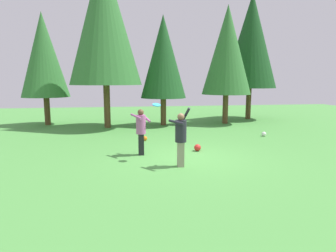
# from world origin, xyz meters

# --- Properties ---
(ground_plane) EXTENTS (40.00, 40.00, 0.00)m
(ground_plane) POSITION_xyz_m (0.00, 0.00, 0.00)
(ground_plane) COLOR #4C9342
(person_thrower) EXTENTS (0.67, 0.66, 1.80)m
(person_thrower) POSITION_xyz_m (-0.36, -0.86, 0.97)
(person_thrower) COLOR gray
(person_thrower) RESTS_ON ground_plane
(person_catcher) EXTENTS (0.70, 0.72, 1.62)m
(person_catcher) POSITION_xyz_m (-1.46, 0.72, 0.96)
(person_catcher) COLOR black
(person_catcher) RESTS_ON ground_plane
(frisbee) EXTENTS (0.33, 0.33, 0.10)m
(frisbee) POSITION_xyz_m (-0.99, -0.00, 1.82)
(frisbee) COLOR #2393D1
(ball_orange) EXTENTS (0.20, 0.20, 0.20)m
(ball_orange) POSITION_xyz_m (-1.15, 3.13, 0.10)
(ball_orange) COLOR orange
(ball_orange) RESTS_ON ground_plane
(ball_white) EXTENTS (0.21, 0.21, 0.21)m
(ball_white) POSITION_xyz_m (4.46, 3.30, 0.11)
(ball_white) COLOR white
(ball_white) RESTS_ON ground_plane
(ball_red) EXTENTS (0.26, 0.26, 0.26)m
(ball_red) POSITION_xyz_m (0.64, 0.96, 0.13)
(ball_red) COLOR red
(ball_red) RESTS_ON ground_plane
(tree_right) EXTENTS (2.92, 2.92, 6.97)m
(tree_right) POSITION_xyz_m (4.09, 7.56, 4.35)
(tree_right) COLOR brown
(tree_right) RESTS_ON ground_plane
(tree_left) EXTENTS (3.87, 3.87, 9.25)m
(tree_left) POSITION_xyz_m (-2.95, 7.05, 5.79)
(tree_left) COLOR brown
(tree_left) RESTS_ON ground_plane
(tree_far_right) EXTENTS (3.45, 3.45, 8.25)m
(tree_far_right) POSITION_xyz_m (6.39, 9.39, 5.16)
(tree_far_right) COLOR brown
(tree_far_right) RESTS_ON ground_plane
(tree_far_left) EXTENTS (2.70, 2.70, 6.45)m
(tree_far_left) POSITION_xyz_m (-6.50, 8.61, 4.03)
(tree_far_left) COLOR brown
(tree_far_left) RESTS_ON ground_plane
(tree_center) EXTENTS (2.62, 2.62, 6.27)m
(tree_center) POSITION_xyz_m (0.26, 7.49, 3.91)
(tree_center) COLOR brown
(tree_center) RESTS_ON ground_plane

